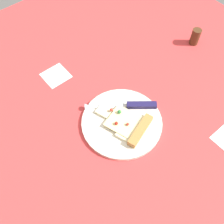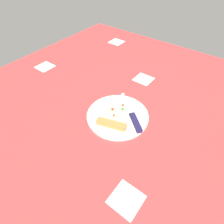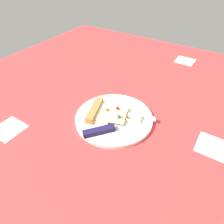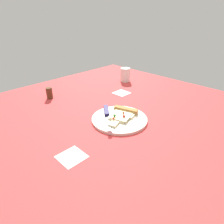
{
  "view_description": "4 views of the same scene",
  "coord_description": "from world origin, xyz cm",
  "px_view_note": "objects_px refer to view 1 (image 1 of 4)",
  "views": [
    {
      "loc": [
        28.86,
        32.11,
        72.09
      ],
      "look_at": [
        1.03,
        -1.36,
        3.36
      ],
      "focal_mm": 40.56,
      "sensor_mm": 36.0,
      "label": 1
    },
    {
      "loc": [
        -32.33,
        48.75,
        58.0
      ],
      "look_at": [
        2.01,
        3.7,
        2.63
      ],
      "focal_mm": 30.31,
      "sensor_mm": 36.0,
      "label": 2
    },
    {
      "loc": [
        -42.21,
        -23.73,
        45.29
      ],
      "look_at": [
        0.56,
        3.54,
        2.32
      ],
      "focal_mm": 31.45,
      "sensor_mm": 36.0,
      "label": 3
    },
    {
      "loc": [
        52.87,
        -56.16,
        45.94
      ],
      "look_at": [
        -3.14,
        0.54,
        3.96
      ],
      "focal_mm": 30.69,
      "sensor_mm": 36.0,
      "label": 4
    }
  ],
  "objects_px": {
    "pizza_slice": "(128,124)",
    "pepper_shaker": "(195,37)",
    "knife": "(128,106)",
    "plate": "(121,123)"
  },
  "relations": [
    {
      "from": "pepper_shaker",
      "to": "knife",
      "type": "bearing_deg",
      "value": 9.34
    },
    {
      "from": "pizza_slice",
      "to": "pepper_shaker",
      "type": "height_order",
      "value": "pepper_shaker"
    },
    {
      "from": "pizza_slice",
      "to": "pepper_shaker",
      "type": "bearing_deg",
      "value": -3.07
    },
    {
      "from": "pizza_slice",
      "to": "pepper_shaker",
      "type": "distance_m",
      "value": 0.48
    },
    {
      "from": "pizza_slice",
      "to": "pepper_shaker",
      "type": "relative_size",
      "value": 2.87
    },
    {
      "from": "plate",
      "to": "pizza_slice",
      "type": "xyz_separation_m",
      "value": [
        -0.01,
        0.02,
        0.01
      ]
    },
    {
      "from": "plate",
      "to": "pepper_shaker",
      "type": "xyz_separation_m",
      "value": [
        -0.47,
        -0.1,
        0.03
      ]
    },
    {
      "from": "pizza_slice",
      "to": "knife",
      "type": "relative_size",
      "value": 0.95
    },
    {
      "from": "pizza_slice",
      "to": "plate",
      "type": "bearing_deg",
      "value": 90.09
    },
    {
      "from": "plate",
      "to": "pepper_shaker",
      "type": "bearing_deg",
      "value": -168.19
    }
  ]
}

